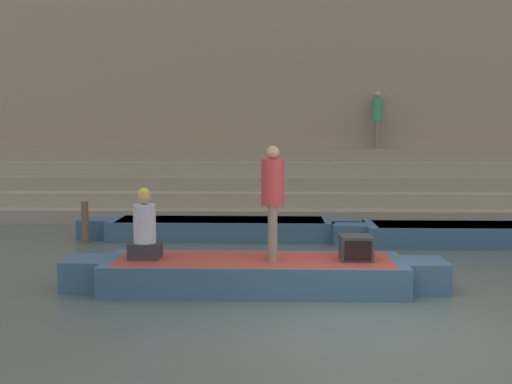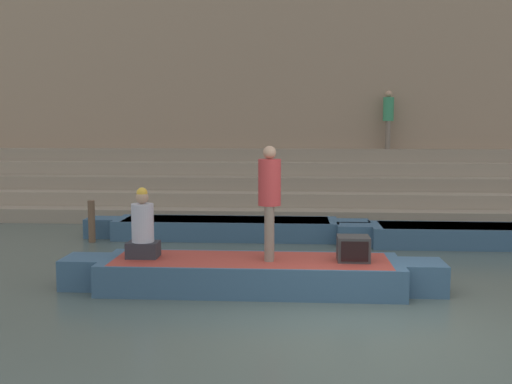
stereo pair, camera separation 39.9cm
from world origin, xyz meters
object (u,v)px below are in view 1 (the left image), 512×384
object	(u,v)px
moored_boat_shore	(483,234)
person_on_steps	(377,115)
person_standing	(273,194)
person_rowing	(145,230)
rowboat_main	(254,273)
mooring_post	(85,222)
moored_boat_distant	(221,228)
tv_set	(356,248)

from	to	relation	value
moored_boat_shore	person_on_steps	world-z (taller)	person_on_steps
moored_boat_shore	person_standing	bearing A→B (deg)	-145.51
person_rowing	rowboat_main	bearing A→B (deg)	-10.81
mooring_post	person_on_steps	world-z (taller)	person_on_steps
mooring_post	person_on_steps	xyz separation A→B (m)	(7.06, 5.37, 2.35)
rowboat_main	person_on_steps	world-z (taller)	person_on_steps
mooring_post	moored_boat_distant	bearing A→B (deg)	13.08
person_on_steps	rowboat_main	bearing A→B (deg)	60.60
tv_set	mooring_post	xyz separation A→B (m)	(-5.24, 3.52, -0.21)
person_rowing	moored_boat_shore	distance (m)	7.38
tv_set	mooring_post	bearing A→B (deg)	146.00
rowboat_main	moored_boat_shore	distance (m)	5.97
tv_set	moored_boat_shore	xyz separation A→B (m)	(3.19, 3.64, -0.43)
person_on_steps	person_standing	bearing A→B (deg)	62.25
person_rowing	person_on_steps	size ratio (longest dim) A/B	0.64
person_standing	moored_boat_distant	world-z (taller)	person_standing
person_rowing	moored_boat_distant	bearing A→B (deg)	69.11
person_on_steps	moored_boat_shore	bearing A→B (deg)	96.06
tv_set	mooring_post	distance (m)	6.32
moored_boat_distant	person_standing	bearing A→B (deg)	-77.08
rowboat_main	moored_boat_distant	world-z (taller)	rowboat_main
person_rowing	moored_boat_shore	bearing A→B (deg)	19.51
tv_set	person_standing	bearing A→B (deg)	-179.97
mooring_post	person_on_steps	size ratio (longest dim) A/B	0.53
rowboat_main	person_rowing	xyz separation A→B (m)	(-1.67, 0.03, 0.65)
rowboat_main	person_rowing	distance (m)	1.79
person_standing	moored_boat_shore	xyz separation A→B (m)	(4.46, 3.64, -1.24)
person_standing	mooring_post	distance (m)	5.41
rowboat_main	mooring_post	distance (m)	5.10
rowboat_main	tv_set	distance (m)	1.60
rowboat_main	moored_boat_distant	xyz separation A→B (m)	(-0.86, 4.17, -0.02)
mooring_post	tv_set	bearing A→B (deg)	-33.88
rowboat_main	person_standing	world-z (taller)	person_standing
rowboat_main	tv_set	world-z (taller)	tv_set
moored_boat_shore	person_rowing	bearing A→B (deg)	-155.46
moored_boat_shore	person_on_steps	size ratio (longest dim) A/B	3.73
person_rowing	mooring_post	size ratio (longest dim) A/B	1.21
moored_boat_distant	person_on_steps	distance (m)	6.83
person_standing	person_on_steps	bearing A→B (deg)	64.95
person_rowing	mooring_post	distance (m)	4.05
person_rowing	person_standing	bearing A→B (deg)	-11.08
person_standing	mooring_post	size ratio (longest dim) A/B	1.92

